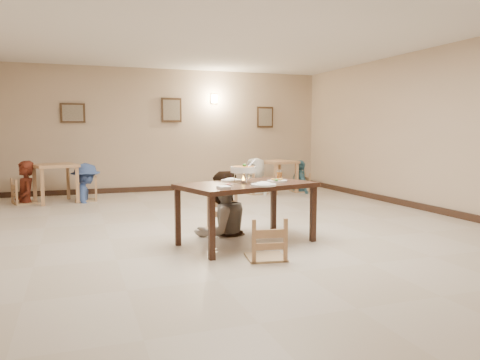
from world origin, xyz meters
name	(u,v)px	position (x,y,z in m)	size (l,w,h in m)	color
floor	(232,230)	(0.00, 0.00, 0.00)	(10.00, 10.00, 0.00)	#BDAF9E
ceiling	(231,26)	(0.00, 0.00, 3.00)	(10.00, 10.00, 0.00)	silver
wall_back	(167,130)	(0.00, 5.00, 1.50)	(10.00, 10.00, 0.00)	tan
wall_right	(447,130)	(4.00, 0.00, 1.50)	(10.00, 10.00, 0.00)	tan
baseboard_back	(169,188)	(0.00, 4.97, 0.06)	(8.00, 0.06, 0.12)	black
baseboard_right	(442,211)	(3.97, 0.00, 0.06)	(0.06, 10.00, 0.12)	black
picture_a	(73,113)	(-2.20, 4.96, 1.90)	(0.55, 0.04, 0.45)	#382516
picture_b	(171,110)	(0.10, 4.96, 2.00)	(0.50, 0.04, 0.60)	#382516
picture_c	(265,117)	(2.60, 4.96, 1.85)	(0.45, 0.04, 0.55)	#382516
wall_sconce	(214,99)	(1.20, 4.96, 2.30)	(0.16, 0.05, 0.22)	#FFD88C
main_table	(247,189)	(-0.08, -0.86, 0.72)	(1.91, 1.39, 0.81)	#382015
chair_far	(221,196)	(-0.18, -0.06, 0.54)	(0.51, 0.51, 1.08)	tan
chair_near	(266,219)	(-0.12, -1.62, 0.47)	(0.44, 0.44, 0.94)	tan
main_diner	(222,171)	(-0.21, -0.18, 0.91)	(0.89, 0.69, 1.83)	gray
curry_warmer	(243,170)	(-0.11, -0.82, 0.98)	(0.38, 0.34, 0.30)	silver
rice_plate_far	(231,180)	(-0.19, -0.55, 0.82)	(0.28, 0.28, 0.06)	white
rice_plate_near	(264,185)	(0.02, -1.21, 0.82)	(0.32, 0.32, 0.07)	white
fried_plate	(277,181)	(0.36, -0.87, 0.83)	(0.28, 0.28, 0.06)	white
chili_dish	(228,185)	(-0.38, -1.02, 0.82)	(0.10, 0.10, 0.02)	white
napkin_cutlery	(224,187)	(-0.53, -1.32, 0.82)	(0.16, 0.26, 0.03)	white
drink_glass	(279,175)	(0.51, -0.60, 0.87)	(0.07, 0.07, 0.14)	white
bg_table_left	(55,171)	(-2.58, 3.83, 0.66)	(1.00, 1.00, 0.80)	tan
bg_table_right	(278,166)	(2.42, 3.73, 0.63)	(0.96, 0.96, 0.77)	tan
bg_chair_ll	(25,180)	(-3.18, 3.89, 0.48)	(0.46, 0.46, 0.97)	tan
bg_chair_lr	(86,179)	(-1.99, 3.87, 0.47)	(0.45, 0.45, 0.95)	tan
bg_chair_rl	(256,174)	(1.84, 3.69, 0.47)	(0.45, 0.45, 0.95)	tan
bg_chair_rr	(300,174)	(3.01, 3.69, 0.44)	(0.41, 0.41, 0.87)	tan
bg_diner_a	(24,161)	(-3.18, 3.89, 0.88)	(0.64, 0.42, 1.76)	#531E12
bg_diner_b	(85,163)	(-1.99, 3.87, 0.81)	(1.04, 0.60, 1.61)	#3C5CA3
bg_diner_c	(256,158)	(1.84, 3.69, 0.86)	(0.84, 0.54, 1.71)	silver
bg_diner_d	(300,160)	(3.01, 3.69, 0.78)	(0.91, 0.38, 1.55)	teal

